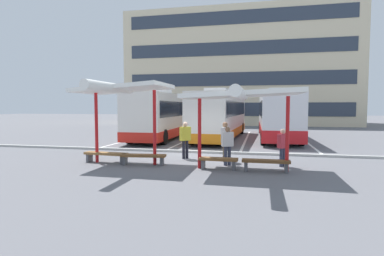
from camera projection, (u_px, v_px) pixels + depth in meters
name	position (u px, v px, depth m)	size (l,w,h in m)	color
ground_plane	(196.00, 156.00, 15.47)	(160.00, 160.00, 0.00)	slate
terminal_building	(240.00, 71.00, 46.76)	(30.78, 14.89, 18.23)	beige
coach_bus_0	(163.00, 116.00, 23.80)	(2.76, 10.86, 3.72)	silver
coach_bus_1	(221.00, 116.00, 23.78)	(3.04, 12.19, 3.73)	silver
coach_bus_2	(277.00, 116.00, 24.07)	(2.82, 12.57, 3.75)	silver
lane_stripe_0	(143.00, 137.00, 25.33)	(0.16, 14.00, 0.01)	white
lane_stripe_1	(193.00, 138.00, 24.44)	(0.16, 14.00, 0.01)	white
lane_stripe_2	(246.00, 139.00, 23.55)	(0.16, 14.00, 0.01)	white
lane_stripe_3	(304.00, 140.00, 22.65)	(0.16, 14.00, 0.01)	white
waiting_shelter_0	(122.00, 90.00, 12.94)	(3.67, 4.51, 3.41)	red
bench_0	(106.00, 155.00, 13.56)	(2.01, 0.58, 0.45)	brown
bench_1	(143.00, 157.00, 13.01)	(1.91, 0.63, 0.45)	brown
waiting_shelter_1	(242.00, 96.00, 11.55)	(4.33, 5.01, 3.08)	red
bench_2	(218.00, 161.00, 12.13)	(1.51, 0.43, 0.45)	brown
bench_3	(266.00, 163.00, 11.68)	(1.77, 0.43, 0.45)	brown
platform_kerb	(200.00, 152.00, 16.47)	(44.00, 0.24, 0.12)	#ADADA8
waiting_passenger_0	(283.00, 145.00, 12.64)	(0.47, 0.47, 1.54)	#33384C
waiting_passenger_1	(225.00, 138.00, 13.80)	(0.31, 0.54, 1.76)	brown
waiting_passenger_2	(185.00, 137.00, 14.59)	(0.52, 0.50, 1.73)	black
waiting_passenger_3	(227.00, 143.00, 12.91)	(0.51, 0.40, 1.61)	#33384C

